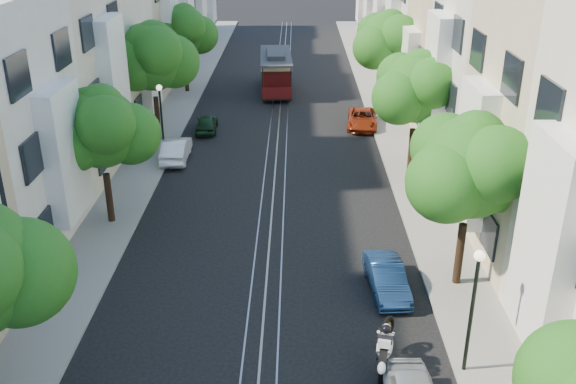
{
  "coord_description": "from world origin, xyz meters",
  "views": [
    {
      "loc": [
        1.08,
        -11.81,
        13.18
      ],
      "look_at": [
        0.79,
        12.59,
        2.2
      ],
      "focal_mm": 40.0,
      "sensor_mm": 36.0,
      "label": 1
    }
  ],
  "objects_px": {
    "cable_car": "(276,69)",
    "parked_car_w_far": "(207,123)",
    "tree_e_c": "(417,90)",
    "tree_w_c": "(153,58)",
    "parked_car_e_far": "(362,119)",
    "parked_car_w_mid": "(176,149)",
    "tree_w_d": "(184,32)",
    "tree_w_b": "(102,131)",
    "tree_e_d": "(389,42)",
    "lamp_west": "(161,110)",
    "parked_car_e_mid": "(387,278)",
    "sportbike_rider": "(385,347)",
    "lamp_east": "(474,294)",
    "tree_e_b": "(472,169)"
  },
  "relations": [
    {
      "from": "tree_w_d",
      "to": "parked_car_w_mid",
      "type": "xyz_separation_m",
      "value": [
        1.54,
        -14.12,
        -3.98
      ]
    },
    {
      "from": "tree_w_b",
      "to": "parked_car_e_far",
      "type": "bearing_deg",
      "value": 47.84
    },
    {
      "from": "tree_w_c",
      "to": "tree_e_d",
      "type": "bearing_deg",
      "value": 22.62
    },
    {
      "from": "tree_w_d",
      "to": "parked_car_e_far",
      "type": "bearing_deg",
      "value": -33.08
    },
    {
      "from": "tree_e_b",
      "to": "tree_w_c",
      "type": "xyz_separation_m",
      "value": [
        -14.4,
        16.0,
        0.34
      ]
    },
    {
      "from": "lamp_west",
      "to": "lamp_east",
      "type": "bearing_deg",
      "value": -55.01
    },
    {
      "from": "parked_car_e_mid",
      "to": "parked_car_w_mid",
      "type": "distance_m",
      "value": 16.72
    },
    {
      "from": "cable_car",
      "to": "parked_car_w_far",
      "type": "height_order",
      "value": "cable_car"
    },
    {
      "from": "tree_e_b",
      "to": "parked_car_e_far",
      "type": "bearing_deg",
      "value": 95.67
    },
    {
      "from": "parked_car_e_mid",
      "to": "parked_car_w_far",
      "type": "xyz_separation_m",
      "value": [
        -9.02,
        18.36,
        -0.03
      ]
    },
    {
      "from": "parked_car_w_mid",
      "to": "parked_car_w_far",
      "type": "height_order",
      "value": "parked_car_w_mid"
    },
    {
      "from": "tree_e_c",
      "to": "parked_car_e_far",
      "type": "bearing_deg",
      "value": 103.42
    },
    {
      "from": "tree_w_b",
      "to": "parked_car_e_mid",
      "type": "height_order",
      "value": "tree_w_b"
    },
    {
      "from": "lamp_east",
      "to": "parked_car_w_mid",
      "type": "xyz_separation_m",
      "value": [
        -11.9,
        17.86,
        -2.22
      ]
    },
    {
      "from": "parked_car_w_far",
      "to": "parked_car_e_far",
      "type": "bearing_deg",
      "value": -177.4
    },
    {
      "from": "tree_e_c",
      "to": "parked_car_e_mid",
      "type": "height_order",
      "value": "tree_e_c"
    },
    {
      "from": "tree_w_d",
      "to": "lamp_east",
      "type": "distance_m",
      "value": 34.73
    },
    {
      "from": "lamp_west",
      "to": "cable_car",
      "type": "xyz_separation_m",
      "value": [
        5.88,
        14.51,
        -1.17
      ]
    },
    {
      "from": "parked_car_w_far",
      "to": "tree_e_c",
      "type": "bearing_deg",
      "value": 146.86
    },
    {
      "from": "tree_w_b",
      "to": "parked_car_w_far",
      "type": "distance_m",
      "value": 13.71
    },
    {
      "from": "lamp_west",
      "to": "parked_car_e_mid",
      "type": "distance_m",
      "value": 17.42
    },
    {
      "from": "tree_e_c",
      "to": "sportbike_rider",
      "type": "height_order",
      "value": "tree_e_c"
    },
    {
      "from": "tree_w_c",
      "to": "parked_car_e_far",
      "type": "height_order",
      "value": "tree_w_c"
    },
    {
      "from": "lamp_west",
      "to": "sportbike_rider",
      "type": "xyz_separation_m",
      "value": [
        10.15,
        -17.87,
        -2.01
      ]
    },
    {
      "from": "parked_car_w_mid",
      "to": "tree_w_d",
      "type": "bearing_deg",
      "value": -85.15
    },
    {
      "from": "tree_w_d",
      "to": "parked_car_w_far",
      "type": "xyz_separation_m",
      "value": [
        2.61,
        -9.1,
        -4.06
      ]
    },
    {
      "from": "sportbike_rider",
      "to": "tree_e_b",
      "type": "bearing_deg",
      "value": 67.04
    },
    {
      "from": "tree_e_d",
      "to": "parked_car_e_far",
      "type": "distance_m",
      "value": 5.66
    },
    {
      "from": "lamp_east",
      "to": "cable_car",
      "type": "xyz_separation_m",
      "value": [
        -6.72,
        32.51,
        -1.17
      ]
    },
    {
      "from": "lamp_west",
      "to": "cable_car",
      "type": "relative_size",
      "value": 0.56
    },
    {
      "from": "sportbike_rider",
      "to": "tree_e_d",
      "type": "bearing_deg",
      "value": 94.97
    },
    {
      "from": "tree_e_d",
      "to": "tree_w_b",
      "type": "distance_m",
      "value": 22.28
    },
    {
      "from": "sportbike_rider",
      "to": "parked_car_e_far",
      "type": "bearing_deg",
      "value": 98.49
    },
    {
      "from": "cable_car",
      "to": "parked_car_e_mid",
      "type": "distance_m",
      "value": 28.44
    },
    {
      "from": "tree_e_c",
      "to": "tree_w_d",
      "type": "bearing_deg",
      "value": 131.99
    },
    {
      "from": "tree_e_d",
      "to": "parked_car_w_far",
      "type": "xyz_separation_m",
      "value": [
        -11.79,
        -4.1,
        -4.32
      ]
    },
    {
      "from": "tree_e_b",
      "to": "tree_w_c",
      "type": "height_order",
      "value": "tree_w_c"
    },
    {
      "from": "lamp_west",
      "to": "parked_car_e_far",
      "type": "xyz_separation_m",
      "value": [
        11.69,
        5.81,
        -2.28
      ]
    },
    {
      "from": "tree_e_d",
      "to": "parked_car_w_far",
      "type": "height_order",
      "value": "tree_e_d"
    },
    {
      "from": "lamp_west",
      "to": "parked_car_w_mid",
      "type": "relative_size",
      "value": 1.1
    },
    {
      "from": "tree_e_b",
      "to": "parked_car_e_mid",
      "type": "distance_m",
      "value": 5.02
    },
    {
      "from": "lamp_east",
      "to": "sportbike_rider",
      "type": "relative_size",
      "value": 1.83
    },
    {
      "from": "parked_car_e_far",
      "to": "tree_e_d",
      "type": "bearing_deg",
      "value": 65.36
    },
    {
      "from": "tree_e_d",
      "to": "parked_car_w_mid",
      "type": "relative_size",
      "value": 1.81
    },
    {
      "from": "tree_w_d",
      "to": "cable_car",
      "type": "xyz_separation_m",
      "value": [
        6.72,
        0.53,
        -2.92
      ]
    },
    {
      "from": "tree_w_b",
      "to": "lamp_east",
      "type": "bearing_deg",
      "value": -36.58
    },
    {
      "from": "tree_e_c",
      "to": "tree_w_b",
      "type": "relative_size",
      "value": 1.04
    },
    {
      "from": "tree_e_b",
      "to": "tree_e_c",
      "type": "height_order",
      "value": "tree_e_b"
    },
    {
      "from": "tree_w_c",
      "to": "lamp_east",
      "type": "distance_m",
      "value": 25.01
    },
    {
      "from": "tree_e_d",
      "to": "sportbike_rider",
      "type": "distance_m",
      "value": 27.36
    }
  ]
}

